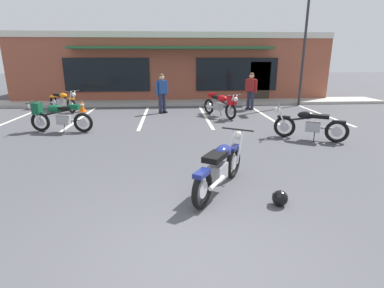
# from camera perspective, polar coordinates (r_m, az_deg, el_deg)

# --- Properties ---
(ground_plane) EXTENTS (80.00, 80.00, 0.00)m
(ground_plane) POSITION_cam_1_polar(r_m,az_deg,el_deg) (7.45, -2.59, -2.21)
(ground_plane) COLOR #47474C
(sidewalk_kerb) EXTENTS (22.00, 1.80, 0.14)m
(sidewalk_kerb) POSITION_cam_1_polar(r_m,az_deg,el_deg) (15.90, -3.52, 7.93)
(sidewalk_kerb) COLOR #A8A59E
(sidewalk_kerb) RESTS_ON ground_plane
(brick_storefront_building) EXTENTS (17.06, 6.90, 3.59)m
(brick_storefront_building) POSITION_cam_1_polar(r_m,az_deg,el_deg) (19.25, -3.76, 14.54)
(brick_storefront_building) COLOR brown
(brick_storefront_building) RESTS_ON ground_plane
(painted_stall_lines) EXTENTS (12.65, 4.80, 0.01)m
(painted_stall_lines) POSITION_cam_1_polar(r_m,az_deg,el_deg) (12.36, -3.28, 5.23)
(painted_stall_lines) COLOR silver
(painted_stall_lines) RESTS_ON ground_plane
(motorcycle_foreground_classic) EXTENTS (1.35, 1.86, 0.98)m
(motorcycle_foreground_classic) POSITION_cam_1_polar(r_m,az_deg,el_deg) (5.42, 5.38, -4.28)
(motorcycle_foreground_classic) COLOR black
(motorcycle_foreground_classic) RESTS_ON ground_plane
(motorcycle_red_sportbike) EXTENTS (2.10, 0.74, 0.98)m
(motorcycle_red_sportbike) POSITION_cam_1_polar(r_m,az_deg,el_deg) (10.63, -24.17, 4.91)
(motorcycle_red_sportbike) COLOR black
(motorcycle_red_sportbike) RESTS_ON ground_plane
(motorcycle_black_cruiser) EXTENTS (1.71, 1.59, 0.98)m
(motorcycle_black_cruiser) POSITION_cam_1_polar(r_m,az_deg,el_deg) (14.66, -23.38, 7.49)
(motorcycle_black_cruiser) COLOR black
(motorcycle_black_cruiser) RESTS_ON ground_plane
(motorcycle_silver_naked) EXTENTS (1.27, 1.92, 0.98)m
(motorcycle_silver_naked) POSITION_cam_1_polar(r_m,az_deg,el_deg) (12.23, 5.55, 7.56)
(motorcycle_silver_naked) COLOR black
(motorcycle_silver_naked) RESTS_ON ground_plane
(motorcycle_blue_standard) EXTENTS (1.89, 1.30, 0.98)m
(motorcycle_blue_standard) POSITION_cam_1_polar(r_m,az_deg,el_deg) (9.42, 21.40, 3.51)
(motorcycle_blue_standard) COLOR black
(motorcycle_blue_standard) RESTS_ON ground_plane
(person_in_black_shirt) EXTENTS (0.55, 0.43, 1.68)m
(person_in_black_shirt) POSITION_cam_1_polar(r_m,az_deg,el_deg) (13.07, -5.73, 9.98)
(person_in_black_shirt) COLOR black
(person_in_black_shirt) RESTS_ON ground_plane
(person_in_shorts_foreground) EXTENTS (0.51, 0.48, 1.68)m
(person_in_shorts_foreground) POSITION_cam_1_polar(r_m,az_deg,el_deg) (14.16, 11.12, 10.24)
(person_in_shorts_foreground) COLOR black
(person_in_shorts_foreground) RESTS_ON ground_plane
(helmet_on_pavement) EXTENTS (0.26, 0.26, 0.26)m
(helmet_on_pavement) POSITION_cam_1_polar(r_m,az_deg,el_deg) (5.20, 16.35, -9.82)
(helmet_on_pavement) COLOR black
(helmet_on_pavement) RESTS_ON ground_plane
(traffic_cone) EXTENTS (0.34, 0.34, 0.53)m
(traffic_cone) POSITION_cam_1_polar(r_m,az_deg,el_deg) (14.27, -20.15, 6.79)
(traffic_cone) COLOR orange
(traffic_cone) RESTS_ON ground_plane
(parking_lot_lamp_post) EXTENTS (0.24, 0.76, 5.51)m
(parking_lot_lamp_post) POSITION_cam_1_polar(r_m,az_deg,el_deg) (15.94, 20.95, 19.40)
(parking_lot_lamp_post) COLOR #2D2D33
(parking_lot_lamp_post) RESTS_ON ground_plane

